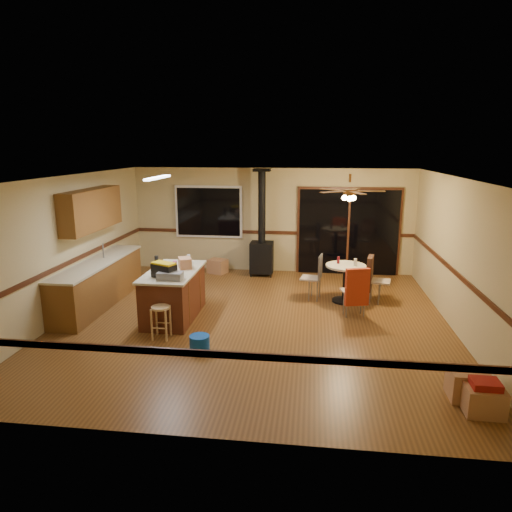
% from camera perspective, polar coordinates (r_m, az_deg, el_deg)
% --- Properties ---
extents(floor, '(7.00, 7.00, 0.00)m').
position_cam_1_polar(floor, '(8.45, -0.25, -8.08)').
color(floor, brown).
rests_on(floor, ground).
extents(ceiling, '(7.00, 7.00, 0.00)m').
position_cam_1_polar(ceiling, '(7.87, -0.27, 9.80)').
color(ceiling, silver).
rests_on(ceiling, ground).
extents(wall_back, '(7.00, 0.00, 7.00)m').
position_cam_1_polar(wall_back, '(11.48, 1.97, 4.45)').
color(wall_back, tan).
rests_on(wall_back, ground).
extents(wall_front, '(7.00, 0.00, 7.00)m').
position_cam_1_polar(wall_front, '(4.77, -5.70, -8.92)').
color(wall_front, tan).
rests_on(wall_front, ground).
extents(wall_left, '(0.00, 7.00, 7.00)m').
position_cam_1_polar(wall_left, '(9.18, -22.48, 1.11)').
color(wall_left, tan).
rests_on(wall_left, ground).
extents(wall_right, '(0.00, 7.00, 7.00)m').
position_cam_1_polar(wall_right, '(8.38, 24.21, -0.17)').
color(wall_right, tan).
rests_on(wall_right, ground).
extents(chair_rail, '(7.00, 7.00, 0.08)m').
position_cam_1_polar(chair_rail, '(8.14, -0.26, -1.52)').
color(chair_rail, '#3F1E0F').
rests_on(chair_rail, ground).
extents(window, '(1.72, 0.10, 1.32)m').
position_cam_1_polar(window, '(11.65, -5.94, 5.52)').
color(window, black).
rests_on(window, ground).
extents(sliding_door, '(2.52, 0.10, 2.10)m').
position_cam_1_polar(sliding_door, '(11.47, 11.45, 2.91)').
color(sliding_door, black).
rests_on(sliding_door, ground).
extents(lower_cabinets, '(0.60, 3.00, 0.86)m').
position_cam_1_polar(lower_cabinets, '(9.68, -19.03, -3.32)').
color(lower_cabinets, brown).
rests_on(lower_cabinets, ground).
extents(countertop, '(0.64, 3.04, 0.04)m').
position_cam_1_polar(countertop, '(9.56, -19.24, -0.74)').
color(countertop, beige).
rests_on(countertop, lower_cabinets).
extents(upper_cabinets, '(0.35, 2.00, 0.80)m').
position_cam_1_polar(upper_cabinets, '(9.61, -19.87, 5.48)').
color(upper_cabinets, brown).
rests_on(upper_cabinets, ground).
extents(kitchen_island, '(0.88, 1.68, 0.90)m').
position_cam_1_polar(kitchen_island, '(8.61, -10.24, -4.69)').
color(kitchen_island, '#522414').
rests_on(kitchen_island, ground).
extents(wood_stove, '(0.55, 0.50, 2.52)m').
position_cam_1_polar(wood_stove, '(11.17, 0.72, 1.22)').
color(wood_stove, black).
rests_on(wood_stove, ground).
extents(ceiling_fan, '(0.24, 0.24, 0.55)m').
position_cam_1_polar(ceiling_fan, '(9.14, 11.59, 7.61)').
color(ceiling_fan, brown).
rests_on(ceiling_fan, ceiling).
extents(fluorescent_strip, '(0.10, 1.20, 0.04)m').
position_cam_1_polar(fluorescent_strip, '(8.58, -12.18, 9.54)').
color(fluorescent_strip, white).
rests_on(fluorescent_strip, ceiling).
extents(toolbox_grey, '(0.42, 0.24, 0.13)m').
position_cam_1_polar(toolbox_grey, '(7.92, -10.68, -2.45)').
color(toolbox_grey, slate).
rests_on(toolbox_grey, kitchen_island).
extents(toolbox_black, '(0.47, 0.38, 0.23)m').
position_cam_1_polar(toolbox_black, '(8.06, -11.42, -1.82)').
color(toolbox_black, black).
rests_on(toolbox_black, kitchen_island).
extents(toolbox_yellow_lid, '(0.46, 0.36, 0.03)m').
position_cam_1_polar(toolbox_yellow_lid, '(8.03, -11.47, -0.91)').
color(toolbox_yellow_lid, gold).
rests_on(toolbox_yellow_lid, toolbox_black).
extents(box_on_island, '(0.32, 0.36, 0.20)m').
position_cam_1_polar(box_on_island, '(8.60, -8.88, -0.87)').
color(box_on_island, '#A57049').
rests_on(box_on_island, kitchen_island).
extents(bottle_dark, '(0.07, 0.07, 0.25)m').
position_cam_1_polar(bottle_dark, '(8.61, -12.31, -0.81)').
color(bottle_dark, black).
rests_on(bottle_dark, kitchen_island).
extents(bottle_pink, '(0.09, 0.09, 0.23)m').
position_cam_1_polar(bottle_pink, '(8.26, -10.08, -1.40)').
color(bottle_pink, '#D84C8C').
rests_on(bottle_pink, kitchen_island).
extents(bottle_white, '(0.06, 0.06, 0.17)m').
position_cam_1_polar(bottle_white, '(8.94, -8.39, -0.37)').
color(bottle_white, white).
rests_on(bottle_white, kitchen_island).
extents(bar_stool, '(0.35, 0.35, 0.56)m').
position_cam_1_polar(bar_stool, '(7.79, -11.78, -8.11)').
color(bar_stool, tan).
rests_on(bar_stool, floor).
extents(blue_bucket, '(0.32, 0.32, 0.26)m').
position_cam_1_polar(blue_bucket, '(7.27, -7.06, -10.81)').
color(blue_bucket, '#0C47AF').
rests_on(blue_bucket, floor).
extents(dining_table, '(0.81, 0.81, 0.78)m').
position_cam_1_polar(dining_table, '(9.46, 11.11, -2.59)').
color(dining_table, black).
rests_on(dining_table, ground).
extents(glass_red, '(0.06, 0.06, 0.14)m').
position_cam_1_polar(glass_red, '(9.46, 10.25, -0.51)').
color(glass_red, '#590C14').
rests_on(glass_red, dining_table).
extents(glass_cream, '(0.08, 0.08, 0.15)m').
position_cam_1_polar(glass_cream, '(9.34, 12.32, -0.77)').
color(glass_cream, beige).
rests_on(glass_cream, dining_table).
extents(chair_left, '(0.47, 0.46, 0.51)m').
position_cam_1_polar(chair_left, '(9.50, 7.51, -1.99)').
color(chair_left, tan).
rests_on(chair_left, ground).
extents(chair_near, '(0.52, 0.55, 0.70)m').
position_cam_1_polar(chair_near, '(8.62, 12.48, -3.78)').
color(chair_near, tan).
rests_on(chair_near, ground).
extents(chair_right, '(0.54, 0.50, 0.70)m').
position_cam_1_polar(chair_right, '(9.58, 14.21, -2.12)').
color(chair_right, tan).
rests_on(chair_right, ground).
extents(box_under_window, '(0.54, 0.49, 0.35)m').
position_cam_1_polar(box_under_window, '(11.52, -4.83, -1.27)').
color(box_under_window, '#A57049').
rests_on(box_under_window, floor).
extents(box_corner_a, '(0.45, 0.38, 0.34)m').
position_cam_1_polar(box_corner_a, '(6.32, 26.55, -15.81)').
color(box_corner_a, '#A57049').
rests_on(box_corner_a, floor).
extents(box_corner_b, '(0.47, 0.40, 0.38)m').
position_cam_1_polar(box_corner_b, '(6.55, 24.98, -14.34)').
color(box_corner_b, '#A57049').
rests_on(box_corner_b, floor).
extents(box_small_red, '(0.33, 0.28, 0.09)m').
position_cam_1_polar(box_small_red, '(6.22, 26.77, -14.09)').
color(box_small_red, maroon).
rests_on(box_small_red, box_corner_a).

